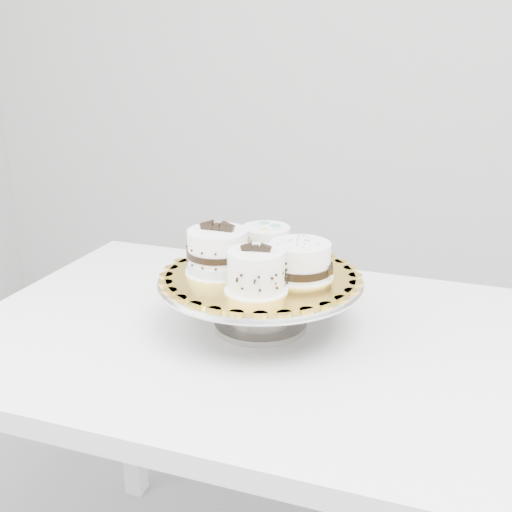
% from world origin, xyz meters
% --- Properties ---
extents(table, '(1.22, 0.88, 0.75)m').
position_xyz_m(table, '(-0.09, 0.06, 0.66)').
color(table, white).
rests_on(table, floor).
extents(cake_stand, '(0.37, 0.37, 0.10)m').
position_xyz_m(cake_stand, '(-0.11, 0.08, 0.82)').
color(cake_stand, gray).
rests_on(cake_stand, table).
extents(cake_board, '(0.45, 0.45, 0.01)m').
position_xyz_m(cake_board, '(-0.11, 0.08, 0.85)').
color(cake_board, gold).
rests_on(cake_board, cake_stand).
extents(cake_swirl, '(0.11, 0.11, 0.09)m').
position_xyz_m(cake_swirl, '(-0.10, 0.00, 0.89)').
color(cake_swirl, white).
rests_on(cake_swirl, cake_board).
extents(cake_banded, '(0.12, 0.12, 0.10)m').
position_xyz_m(cake_banded, '(-0.19, 0.08, 0.89)').
color(cake_banded, white).
rests_on(cake_banded, cake_board).
extents(cake_dots, '(0.12, 0.12, 0.07)m').
position_xyz_m(cake_dots, '(-0.12, 0.16, 0.89)').
color(cake_dots, white).
rests_on(cake_dots, cake_board).
extents(cake_ribbon, '(0.13, 0.13, 0.07)m').
position_xyz_m(cake_ribbon, '(-0.04, 0.09, 0.89)').
color(cake_ribbon, white).
rests_on(cake_ribbon, cake_board).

